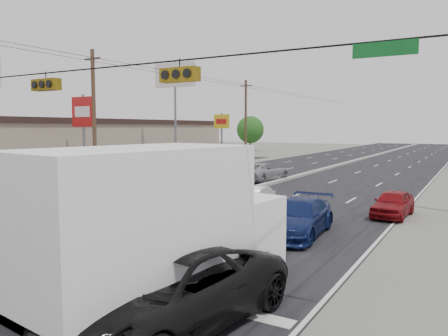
{
  "coord_description": "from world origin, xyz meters",
  "views": [
    {
      "loc": [
        12.94,
        -8.85,
        4.17
      ],
      "look_at": [
        2.35,
        9.25,
        2.2
      ],
      "focal_mm": 35.0,
      "sensor_mm": 36.0,
      "label": 1
    }
  ],
  "objects_px": {
    "utility_pole_left_b": "(94,115)",
    "pole_sign_billboard": "(175,81)",
    "red_sedan": "(132,218)",
    "queue_car_a": "(214,197)",
    "black_suv": "(171,292)",
    "queue_car_d": "(298,218)",
    "oncoming_near": "(159,185)",
    "tree_left_far": "(250,130)",
    "utility_pole_left_c": "(246,120)",
    "box_truck": "(158,226)",
    "queue_car_e": "(393,204)",
    "oncoming_far": "(263,172)",
    "queue_car_b": "(246,203)",
    "pole_sign_far": "(222,125)"
  },
  "relations": [
    {
      "from": "pole_sign_far",
      "to": "black_suv",
      "type": "xyz_separation_m",
      "value": [
        23.6,
        -41.9,
        -3.61
      ]
    },
    {
      "from": "utility_pole_left_c",
      "to": "box_truck",
      "type": "height_order",
      "value": "utility_pole_left_c"
    },
    {
      "from": "red_sedan",
      "to": "queue_car_d",
      "type": "distance_m",
      "value": 6.43
    },
    {
      "from": "box_truck",
      "to": "queue_car_a",
      "type": "xyz_separation_m",
      "value": [
        -5.28,
        10.96,
        -1.29
      ]
    },
    {
      "from": "black_suv",
      "to": "oncoming_near",
      "type": "height_order",
      "value": "oncoming_near"
    },
    {
      "from": "black_suv",
      "to": "utility_pole_left_b",
      "type": "bearing_deg",
      "value": 147.01
    },
    {
      "from": "pole_sign_far",
      "to": "utility_pole_left_c",
      "type": "bearing_deg",
      "value": 0.0
    },
    {
      "from": "queue_car_e",
      "to": "oncoming_far",
      "type": "height_order",
      "value": "oncoming_far"
    },
    {
      "from": "queue_car_a",
      "to": "queue_car_b",
      "type": "distance_m",
      "value": 2.81
    },
    {
      "from": "utility_pole_left_b",
      "to": "queue_car_e",
      "type": "relative_size",
      "value": 2.76
    },
    {
      "from": "red_sedan",
      "to": "queue_car_a",
      "type": "xyz_separation_m",
      "value": [
        0.0,
        6.02,
        -0.01
      ]
    },
    {
      "from": "tree_left_far",
      "to": "red_sedan",
      "type": "height_order",
      "value": "tree_left_far"
    },
    {
      "from": "utility_pole_left_c",
      "to": "oncoming_far",
      "type": "bearing_deg",
      "value": -58.94
    },
    {
      "from": "queue_car_b",
      "to": "pole_sign_billboard",
      "type": "bearing_deg",
      "value": 126.4
    },
    {
      "from": "red_sedan",
      "to": "utility_pole_left_c",
      "type": "bearing_deg",
      "value": 106.98
    },
    {
      "from": "queue_car_b",
      "to": "oncoming_near",
      "type": "relative_size",
      "value": 0.77
    },
    {
      "from": "tree_left_far",
      "to": "queue_car_b",
      "type": "height_order",
      "value": "tree_left_far"
    },
    {
      "from": "utility_pole_left_c",
      "to": "queue_car_d",
      "type": "relative_size",
      "value": 2.08
    },
    {
      "from": "pole_sign_far",
      "to": "tree_left_far",
      "type": "distance_m",
      "value": 20.89
    },
    {
      "from": "utility_pole_left_c",
      "to": "pole_sign_billboard",
      "type": "bearing_deg",
      "value": -99.46
    },
    {
      "from": "utility_pole_left_b",
      "to": "tree_left_far",
      "type": "bearing_deg",
      "value": 101.92
    },
    {
      "from": "oncoming_far",
      "to": "pole_sign_far",
      "type": "bearing_deg",
      "value": -45.61
    },
    {
      "from": "pole_sign_far",
      "to": "queue_car_d",
      "type": "distance_m",
      "value": 40.54
    },
    {
      "from": "utility_pole_left_c",
      "to": "queue_car_a",
      "type": "height_order",
      "value": "utility_pole_left_c"
    },
    {
      "from": "utility_pole_left_b",
      "to": "red_sedan",
      "type": "xyz_separation_m",
      "value": [
        13.9,
        -11.2,
        -4.47
      ]
    },
    {
      "from": "box_truck",
      "to": "queue_car_b",
      "type": "bearing_deg",
      "value": 113.01
    },
    {
      "from": "box_truck",
      "to": "queue_car_d",
      "type": "xyz_separation_m",
      "value": [
        0.37,
        8.01,
        -1.22
      ]
    },
    {
      "from": "pole_sign_billboard",
      "to": "black_suv",
      "type": "height_order",
      "value": "pole_sign_billboard"
    },
    {
      "from": "pole_sign_far",
      "to": "tree_left_far",
      "type": "bearing_deg",
      "value": 106.7
    },
    {
      "from": "utility_pole_left_b",
      "to": "queue_car_d",
      "type": "distance_m",
      "value": 21.64
    },
    {
      "from": "box_truck",
      "to": "queue_car_d",
      "type": "height_order",
      "value": "box_truck"
    },
    {
      "from": "pole_sign_far",
      "to": "queue_car_a",
      "type": "xyz_separation_m",
      "value": [
        17.4,
        -30.19,
        -3.78
      ]
    },
    {
      "from": "pole_sign_far",
      "to": "tree_left_far",
      "type": "height_order",
      "value": "tree_left_far"
    },
    {
      "from": "tree_left_far",
      "to": "queue_car_d",
      "type": "height_order",
      "value": "tree_left_far"
    },
    {
      "from": "queue_car_d",
      "to": "oncoming_near",
      "type": "bearing_deg",
      "value": 153.7
    },
    {
      "from": "red_sedan",
      "to": "pole_sign_billboard",
      "type": "bearing_deg",
      "value": 119.28
    },
    {
      "from": "pole_sign_billboard",
      "to": "tree_left_far",
      "type": "distance_m",
      "value": 33.27
    },
    {
      "from": "tree_left_far",
      "to": "queue_car_d",
      "type": "relative_size",
      "value": 1.27
    },
    {
      "from": "black_suv",
      "to": "oncoming_far",
      "type": "distance_m",
      "value": 25.14
    },
    {
      "from": "box_truck",
      "to": "queue_car_e",
      "type": "bearing_deg",
      "value": 84.94
    },
    {
      "from": "black_suv",
      "to": "tree_left_far",
      "type": "bearing_deg",
      "value": 122.62
    },
    {
      "from": "pole_sign_billboard",
      "to": "oncoming_near",
      "type": "height_order",
      "value": "pole_sign_billboard"
    },
    {
      "from": "red_sedan",
      "to": "queue_car_a",
      "type": "bearing_deg",
      "value": 85.98
    },
    {
      "from": "pole_sign_far",
      "to": "queue_car_b",
      "type": "xyz_separation_m",
      "value": [
        19.91,
        -31.44,
        -3.69
      ]
    },
    {
      "from": "utility_pole_left_b",
      "to": "queue_car_a",
      "type": "relative_size",
      "value": 2.71
    },
    {
      "from": "queue_car_b",
      "to": "oncoming_far",
      "type": "relative_size",
      "value": 0.86
    },
    {
      "from": "utility_pole_left_c",
      "to": "oncoming_near",
      "type": "distance_m",
      "value": 30.81
    },
    {
      "from": "utility_pole_left_b",
      "to": "pole_sign_billboard",
      "type": "relative_size",
      "value": 0.91
    },
    {
      "from": "box_truck",
      "to": "oncoming_far",
      "type": "distance_m",
      "value": 24.15
    },
    {
      "from": "queue_car_d",
      "to": "black_suv",
      "type": "bearing_deg",
      "value": -90.61
    }
  ]
}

